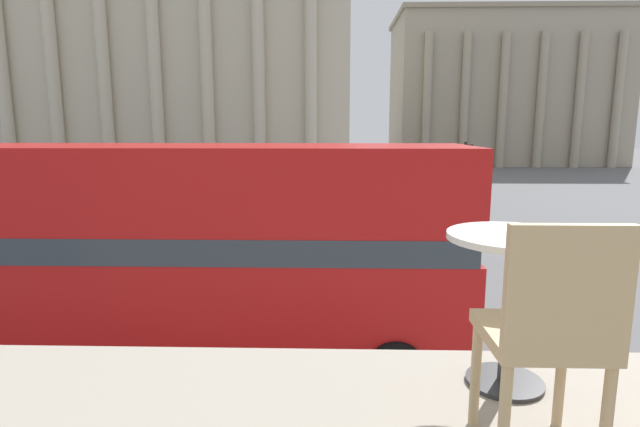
% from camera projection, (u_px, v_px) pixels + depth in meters
% --- Properties ---
extents(double_decker_bus, '(10.06, 2.67, 4.12)m').
position_uv_depth(double_decker_bus, '(194.00, 245.00, 9.25)').
color(double_decker_bus, black).
rests_on(double_decker_bus, ground_plane).
extents(cafe_dining_table, '(0.60, 0.60, 0.73)m').
position_uv_depth(cafe_dining_table, '(512.00, 275.00, 2.29)').
color(cafe_dining_table, '#2D2D30').
rests_on(cafe_dining_table, cafe_floor_slab).
extents(cafe_chair_0, '(0.40, 0.40, 0.91)m').
position_uv_depth(cafe_chair_0, '(549.00, 330.00, 1.72)').
color(cafe_chair_0, tan).
rests_on(cafe_chair_0, cafe_floor_slab).
extents(plaza_building_left, '(29.34, 17.10, 18.78)m').
position_uv_depth(plaza_building_left, '(187.00, 70.00, 44.75)').
color(plaza_building_left, beige).
rests_on(plaza_building_left, ground_plane).
extents(plaza_building_right, '(25.96, 14.40, 17.29)m').
position_uv_depth(plaza_building_right, '(501.00, 91.00, 60.09)').
color(plaza_building_right, '#A39984').
rests_on(plaza_building_right, ground_plane).
extents(traffic_light_near, '(0.42, 0.24, 3.61)m').
position_uv_depth(traffic_light_near, '(247.00, 199.00, 14.51)').
color(traffic_light_near, black).
rests_on(traffic_light_near, ground_plane).
extents(traffic_light_mid, '(0.42, 0.24, 3.82)m').
position_uv_depth(traffic_light_mid, '(466.00, 174.00, 20.71)').
color(traffic_light_mid, black).
rests_on(traffic_light_mid, ground_plane).
extents(pedestrian_olive, '(0.32, 0.32, 1.67)m').
position_uv_depth(pedestrian_olive, '(441.00, 232.00, 16.65)').
color(pedestrian_olive, '#282B33').
rests_on(pedestrian_olive, ground_plane).
extents(pedestrian_grey, '(0.32, 0.32, 1.73)m').
position_uv_depth(pedestrian_grey, '(373.00, 184.00, 30.18)').
color(pedestrian_grey, '#282B33').
rests_on(pedestrian_grey, ground_plane).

